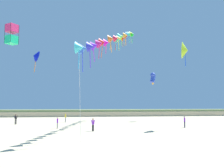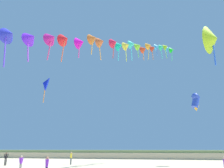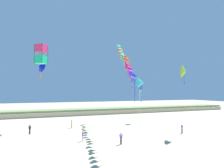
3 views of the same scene
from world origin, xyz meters
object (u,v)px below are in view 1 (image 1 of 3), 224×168
(person_near_left, at_px, (16,118))
(large_kite_low_lead, at_px, (12,34))
(large_kite_mid_trail, at_px, (153,78))
(large_kite_high_solo, at_px, (35,56))
(person_far_right, at_px, (93,124))
(person_near_right, at_px, (65,117))
(person_mid_center, at_px, (185,121))
(person_far_left, at_px, (57,122))
(large_kite_outer_drift, at_px, (185,50))

(person_near_left, relative_size, large_kite_low_lead, 0.65)
(large_kite_mid_trail, height_order, large_kite_high_solo, large_kite_high_solo)
(person_far_right, bearing_deg, large_kite_mid_trail, 53.09)
(person_near_left, height_order, person_far_right, person_near_left)
(person_near_right, xyz_separation_m, person_mid_center, (17.60, -12.55, -0.07))
(person_mid_center, relative_size, large_kite_high_solo, 0.37)
(large_kite_low_lead, height_order, large_kite_high_solo, large_kite_low_lead)
(person_far_left, bearing_deg, person_mid_center, -3.21)
(person_near_left, bearing_deg, person_near_right, 23.22)
(person_mid_center, bearing_deg, person_far_right, -168.26)
(person_near_right, bearing_deg, large_kite_outer_drift, -36.71)
(person_far_right, bearing_deg, large_kite_low_lead, 165.58)
(person_far_left, xyz_separation_m, large_kite_high_solo, (-5.75, 13.71, 11.87))
(person_near_left, distance_m, large_kite_high_solo, 13.17)
(person_mid_center, xyz_separation_m, large_kite_low_lead, (-24.16, 0.03, 11.79))
(person_far_left, bearing_deg, large_kite_outer_drift, -5.15)
(person_near_right, height_order, person_mid_center, person_near_right)
(person_far_right, distance_m, large_kite_low_lead, 16.28)
(person_near_right, relative_size, person_mid_center, 1.08)
(person_far_right, height_order, large_kite_high_solo, large_kite_high_solo)
(large_kite_high_solo, relative_size, large_kite_outer_drift, 1.23)
(person_far_right, xyz_separation_m, large_kite_low_lead, (-10.85, 2.79, 11.81))
(large_kite_low_lead, bearing_deg, large_kite_outer_drift, -1.53)
(large_kite_mid_trail, height_order, large_kite_outer_drift, large_kite_outer_drift)
(person_near_left, relative_size, person_far_right, 1.07)
(large_kite_low_lead, height_order, large_kite_mid_trail, large_kite_low_lead)
(person_near_right, bearing_deg, person_far_left, -91.95)
(person_far_right, bearing_deg, large_kite_high_solo, 120.83)
(large_kite_mid_trail, xyz_separation_m, large_kite_high_solo, (-23.89, -0.43, 3.98))
(person_near_left, relative_size, large_kite_high_solo, 0.38)
(person_mid_center, distance_m, large_kite_outer_drift, 10.20)
(person_near_right, height_order, large_kite_high_solo, large_kite_high_solo)
(large_kite_low_lead, distance_m, large_kite_mid_trail, 28.90)
(person_near_right, distance_m, person_far_left, 11.55)
(person_near_right, height_order, person_far_left, person_near_right)
(person_far_left, bearing_deg, person_far_right, -38.84)
(person_far_right, relative_size, large_kite_low_lead, 0.60)
(person_far_right, bearing_deg, large_kite_outer_drift, 9.12)
(person_mid_center, xyz_separation_m, large_kite_outer_drift, (0.06, -0.62, 10.19))
(person_mid_center, bearing_deg, person_far_left, 176.79)
(large_kite_mid_trail, bearing_deg, person_far_right, -126.91)
(person_far_right, xyz_separation_m, large_kite_high_solo, (-10.44, 17.49, 11.84))
(person_mid_center, relative_size, person_far_left, 1.05)
(person_far_right, height_order, large_kite_outer_drift, large_kite_outer_drift)
(large_kite_mid_trail, distance_m, large_kite_outer_drift, 15.95)
(large_kite_low_lead, bearing_deg, person_near_left, 98.92)
(large_kite_low_lead, relative_size, large_kite_high_solo, 0.60)
(large_kite_low_lead, bearing_deg, person_far_left, 9.06)
(person_far_right, distance_m, large_kite_outer_drift, 16.95)
(person_near_left, height_order, large_kite_outer_drift, large_kite_outer_drift)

